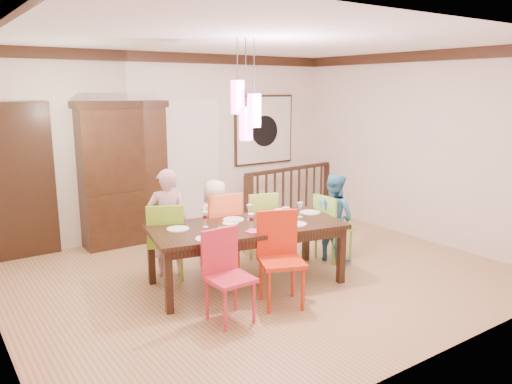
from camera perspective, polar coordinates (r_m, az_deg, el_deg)
floor at (r=6.50m, az=0.57°, el=-9.42°), size 6.00×6.00×0.00m
ceiling at (r=6.08m, az=0.63°, el=16.96°), size 6.00×6.00×0.00m
wall_back at (r=8.28m, az=-9.48°, el=5.41°), size 6.00×0.00×6.00m
wall_right at (r=8.22m, az=18.02°, el=4.94°), size 0.00×5.00×5.00m
crown_molding at (r=6.07m, az=0.63°, el=16.21°), size 6.00×5.00×0.16m
panel_door at (r=7.59m, az=-25.79°, el=0.74°), size 1.04×0.07×2.24m
white_doorway at (r=8.45m, az=-7.14°, el=2.87°), size 0.97×0.05×2.22m
painting at (r=9.14m, az=0.92°, el=7.11°), size 1.25×0.06×1.25m
pendant_cluster at (r=5.78m, az=-1.16°, el=9.35°), size 0.27×0.21×1.14m
dining_table at (r=6.02m, az=-1.11°, el=-4.41°), size 2.46×1.47×0.75m
chair_far_left at (r=6.33m, az=-10.31°, el=-4.84°), size 0.58×0.58×0.98m
chair_far_mid at (r=6.60m, az=-4.23°, el=-3.70°), size 0.52×0.52×1.03m
chair_far_right at (r=7.06m, az=0.28°, el=-3.08°), size 0.51×0.51×0.94m
chair_near_left at (r=5.11m, az=-2.99°, el=-9.01°), size 0.43×0.43×0.94m
chair_near_mid at (r=5.46m, az=2.96°, el=-7.10°), size 0.61×0.61×1.03m
chair_end_right at (r=6.98m, az=8.91°, el=-3.45°), size 0.44×0.44×0.93m
china_hutch at (r=7.79m, az=-14.88°, el=2.08°), size 1.37×0.46×2.17m
balustrade at (r=9.04m, az=4.03°, el=-0.02°), size 2.12×0.28×0.96m
person_far_left at (r=6.38m, az=-10.06°, el=-3.50°), size 0.59×0.49×1.38m
person_far_mid at (r=6.82m, az=-4.66°, el=-3.34°), size 0.59×0.42×1.15m
person_end_right at (r=6.94m, az=8.90°, el=-2.87°), size 0.53×0.64×1.22m
serving_bowl at (r=6.05m, az=1.97°, el=-3.21°), size 0.31×0.31×0.07m
small_bowl at (r=5.86m, az=-2.93°, el=-3.79°), size 0.23×0.23×0.06m
cup_left at (r=5.58m, az=-3.82°, el=-4.48°), size 0.13×0.13×0.09m
cup_right at (r=6.46m, az=3.43°, el=-2.15°), size 0.11×0.11×0.09m
plate_far_left at (r=5.85m, az=-8.93°, el=-4.19°), size 0.26×0.26×0.01m
plate_far_mid at (r=6.19m, az=-2.58°, el=-3.15°), size 0.26×0.26×0.01m
plate_far_right at (r=6.62m, az=3.13°, el=-2.15°), size 0.26×0.26×0.01m
plate_near_left at (r=5.43m, az=-5.58°, el=-5.35°), size 0.26×0.26×0.01m
plate_near_mid at (r=6.00m, az=4.56°, el=-3.67°), size 0.26×0.26×0.01m
plate_end_right at (r=6.57m, az=6.23°, el=-2.33°), size 0.26×0.26×0.01m
wine_glass_a at (r=5.88m, az=-5.83°, el=-3.13°), size 0.08×0.08×0.19m
wine_glass_b at (r=6.18m, az=-0.73°, el=-2.32°), size 0.08×0.08×0.19m
wine_glass_c at (r=5.76m, az=-0.52°, el=-3.39°), size 0.08×0.08×0.19m
wine_glass_d at (r=6.32m, az=5.06°, el=-2.05°), size 0.08×0.08×0.19m
napkin at (r=5.67m, az=-0.18°, el=-4.55°), size 0.18×0.14×0.01m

